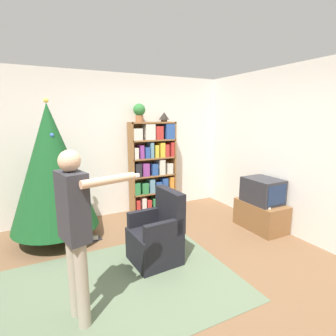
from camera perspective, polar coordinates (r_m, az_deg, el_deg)
The scene contains 14 objects.
ground_plane at distance 3.40m, azimuth 0.02°, elevation -21.40°, with size 14.00×14.00×0.00m, color brown.
wall_back at distance 4.98m, azimuth -11.57°, elevation 4.81°, with size 8.00×0.10×2.60m.
wall_right at distance 4.38m, azimuth 27.08°, elevation 2.97°, with size 0.10×8.00×2.60m.
area_rug at distance 3.20m, azimuth -9.57°, elevation -23.81°, with size 2.50×1.82×0.01m.
bookshelf at distance 5.06m, azimuth -3.22°, elevation 0.34°, with size 0.89×0.28×1.73m.
tv_stand at distance 4.66m, azimuth 19.53°, elevation -9.69°, with size 0.48×0.80×0.45m.
television at distance 4.53m, azimuth 19.90°, elevation -4.66°, with size 0.46×0.58×0.40m.
game_remote at distance 4.33m, azimuth 20.72°, elevation -8.04°, with size 0.04×0.12×0.02m.
christmas_tree at distance 4.10m, azimuth -23.99°, elevation 0.12°, with size 1.22×1.22×2.08m.
armchair at distance 3.45m, azimuth -2.37°, elevation -14.77°, with size 0.61×0.60×0.92m.
standing_person at distance 2.41m, azimuth -19.54°, elevation -11.51°, with size 0.70×0.46×1.57m.
potted_plant at distance 4.88m, azimuth -6.26°, elevation 12.16°, with size 0.22×0.22×0.33m.
table_lamp at distance 5.08m, azimuth -0.86°, elevation 11.19°, with size 0.20×0.20×0.18m.
book_pile_near_tree at distance 4.24m, azimuth -15.85°, elevation -14.62°, with size 0.23×0.18×0.04m.
Camera 1 is at (-1.29, -2.56, 1.83)m, focal length 28.00 mm.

